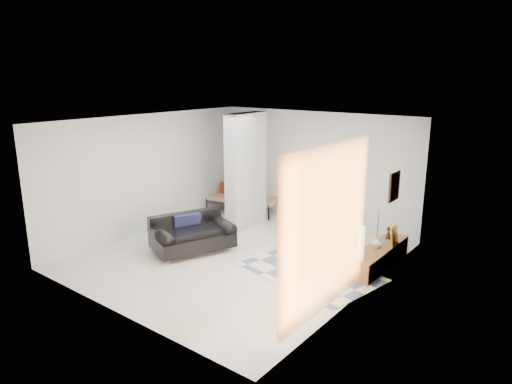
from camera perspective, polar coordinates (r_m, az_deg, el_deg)
The scene contains 17 objects.
floor at distance 9.63m, azimuth -2.11°, elevation -7.94°, with size 6.00×6.00×0.00m, color beige.
ceiling at distance 8.95m, azimuth -2.27°, elevation 8.89°, with size 6.00×6.00×0.00m, color white.
wall_back at distance 11.59m, azimuth 7.36°, elevation 3.05°, with size 6.00×6.00×0.00m, color silver.
wall_front at distance 7.24m, azimuth -17.61°, elevation -4.46°, with size 6.00×6.00×0.00m, color silver.
wall_left at distance 11.11m, azimuth -13.16°, elevation 2.30°, with size 6.00×6.00×0.00m, color silver.
wall_right at distance 7.78m, azimuth 13.59°, elevation -2.88°, with size 6.00×6.00×0.00m, color silver.
partition_column at distance 11.07m, azimuth -1.26°, elevation 2.63°, with size 0.35×1.20×2.80m, color #B3B7BB.
hallway_door at distance 12.80m, azimuth -0.91°, elevation 2.51°, with size 0.85×0.06×2.04m, color white.
curtain at distance 6.81m, azimuth 8.98°, elevation -4.69°, with size 2.55×2.55×0.00m, color #F29C3F.
wall_art at distance 8.86m, azimuth 16.89°, elevation 0.67°, with size 0.04×0.45×0.55m, color #3A200F.
media_console at distance 9.36m, azimuth 15.10°, elevation -7.77°, with size 0.45×1.96×0.80m.
loveseat at distance 9.90m, azimuth -8.08°, elevation -5.26°, with size 1.53×1.91×0.76m.
daybed at distance 12.47m, azimuth -1.70°, elevation -0.69°, with size 2.00×1.21×0.77m.
area_rug at distance 8.93m, azimuth 6.78°, elevation -9.85°, with size 2.52×1.68×0.01m, color beige.
cylinder_lamp at distance 8.47m, azimuth 13.01°, elevation -6.27°, with size 0.12×0.12×0.64m, color white.
bronze_figurine at distance 9.75m, azimuth 16.24°, elevation -4.93°, with size 0.12×0.12×0.25m, color black, non-canonical shape.
vase at distance 9.24m, azimuth 14.84°, elevation -6.08°, with size 0.19×0.19×0.20m, color silver.
Camera 1 is at (5.72, -6.83, 3.66)m, focal length 32.00 mm.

